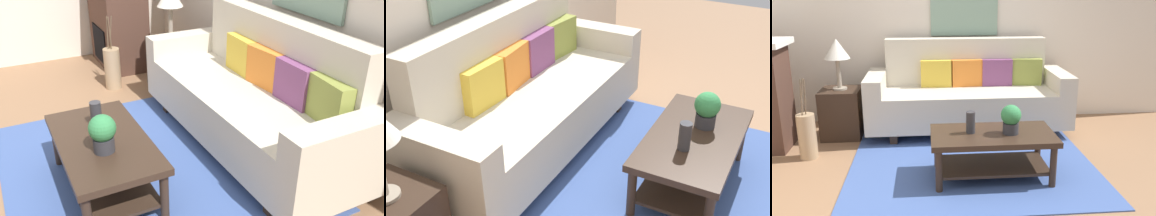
{
  "view_description": "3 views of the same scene",
  "coord_description": "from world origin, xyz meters",
  "views": [
    {
      "loc": [
        2.65,
        -0.45,
        1.91
      ],
      "look_at": [
        0.19,
        0.79,
        0.54
      ],
      "focal_mm": 38.91,
      "sensor_mm": 36.0,
      "label": 1
    },
    {
      "loc": [
        -2.65,
        -0.46,
        2.17
      ],
      "look_at": [
        -0.11,
        0.88,
        0.57
      ],
      "focal_mm": 44.37,
      "sensor_mm": 36.0,
      "label": 2
    },
    {
      "loc": [
        -0.42,
        -3.3,
        1.69
      ],
      "look_at": [
        -0.05,
        0.69,
        0.49
      ],
      "focal_mm": 38.65,
      "sensor_mm": 36.0,
      "label": 3
    }
  ],
  "objects": [
    {
      "name": "floor_vase_branch_a",
      "position": [
        -1.61,
        0.72,
        0.64
      ],
      "size": [
        0.04,
        0.03,
        0.36
      ],
      "primitive_type": "cylinder",
      "rotation": [
        0.04,
        0.06,
        0.0
      ],
      "color": "brown",
      "rests_on": "floor_vase"
    },
    {
      "name": "table_lamp",
      "position": [
        -1.4,
        1.34,
        0.99
      ],
      "size": [
        0.28,
        0.28,
        0.57
      ],
      "color": "gray",
      "rests_on": "side_table"
    },
    {
      "name": "couch",
      "position": [
        0.06,
        1.42,
        0.43
      ],
      "size": [
        2.32,
        0.84,
        1.08
      ],
      "color": "beige",
      "rests_on": "ground_plane"
    },
    {
      "name": "throw_pillow_orange",
      "position": [
        0.06,
        1.54,
        0.68
      ],
      "size": [
        0.37,
        0.15,
        0.32
      ],
      "primitive_type": "cube",
      "rotation": [
        0.0,
        0.0,
        0.1
      ],
      "color": "orange",
      "rests_on": "couch"
    },
    {
      "name": "floor_vase",
      "position": [
        -1.63,
        0.72,
        0.23
      ],
      "size": [
        0.18,
        0.18,
        0.46
      ],
      "primitive_type": "cylinder",
      "color": "tan",
      "rests_on": "ground_plane"
    },
    {
      "name": "throw_pillow_mustard",
      "position": [
        -0.3,
        1.54,
        0.68
      ],
      "size": [
        0.37,
        0.14,
        0.32
      ],
      "primitive_type": "cube",
      "rotation": [
        0.0,
        0.0,
        -0.05
      ],
      "color": "gold",
      "rests_on": "couch"
    },
    {
      "name": "wall_back",
      "position": [
        0.0,
        1.95,
        1.35
      ],
      "size": [
        5.79,
        0.1,
        2.7
      ],
      "primitive_type": "cube",
      "color": "beige",
      "rests_on": "ground_plane"
    },
    {
      "name": "framed_painting",
      "position": [
        0.06,
        1.88,
        1.49
      ],
      "size": [
        0.83,
        0.03,
        0.82
      ],
      "primitive_type": "cube",
      "color": "gray"
    },
    {
      "name": "throw_pillow_olive",
      "position": [
        0.79,
        1.54,
        0.68
      ],
      "size": [
        0.37,
        0.17,
        0.32
      ],
      "primitive_type": "cube",
      "rotation": [
        0.0,
        0.0,
        -0.13
      ],
      "color": "olive",
      "rests_on": "couch"
    },
    {
      "name": "potted_plant_tabletop",
      "position": [
        0.31,
        0.09,
        0.57
      ],
      "size": [
        0.18,
        0.18,
        0.26
      ],
      "color": "#2D2D33",
      "rests_on": "coffee_table"
    },
    {
      "name": "tabletop_vase",
      "position": [
        -0.04,
        0.13,
        0.53
      ],
      "size": [
        0.08,
        0.08,
        0.19
      ],
      "primitive_type": "cylinder",
      "color": "#2D2D33",
      "rests_on": "coffee_table"
    },
    {
      "name": "floor_vase_branch_c",
      "position": [
        -1.64,
        0.7,
        0.64
      ],
      "size": [
        0.02,
        0.02,
        0.36
      ],
      "primitive_type": "cylinder",
      "rotation": [
        -0.03,
        0.03,
        0.0
      ],
      "color": "brown",
      "rests_on": "floor_vase"
    },
    {
      "name": "area_rug",
      "position": [
        0.0,
        0.5,
        0.01
      ],
      "size": [
        2.35,
        2.18,
        0.01
      ],
      "primitive_type": "cube",
      "color": "#3D5693",
      "rests_on": "ground_plane"
    },
    {
      "name": "coffee_table",
      "position": [
        0.15,
        0.11,
        0.31
      ],
      "size": [
        1.1,
        0.6,
        0.43
      ],
      "color": "#332319",
      "rests_on": "ground_plane"
    },
    {
      "name": "throw_pillow_plum",
      "position": [
        0.43,
        1.54,
        0.68
      ],
      "size": [
        0.36,
        0.12,
        0.32
      ],
      "primitive_type": "cube",
      "rotation": [
        0.0,
        0.0,
        -0.01
      ],
      "color": "#7A4270",
      "rests_on": "couch"
    },
    {
      "name": "ground_plane",
      "position": [
        0.0,
        0.0,
        0.0
      ],
      "size": [
        9.79,
        9.79,
        0.0
      ],
      "primitive_type": "plane",
      "color": "#8C6647"
    },
    {
      "name": "floor_vase_branch_b",
      "position": [
        -1.64,
        0.74,
        0.64
      ],
      "size": [
        0.04,
        0.05,
        0.36
      ],
      "primitive_type": "cylinder",
      "rotation": [
        -0.1,
        0.09,
        0.0
      ],
      "color": "brown",
      "rests_on": "floor_vase"
    },
    {
      "name": "side_table",
      "position": [
        -1.4,
        1.34,
        0.28
      ],
      "size": [
        0.44,
        0.44,
        0.56
      ],
      "primitive_type": "cube",
      "color": "#332319",
      "rests_on": "ground_plane"
    }
  ]
}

